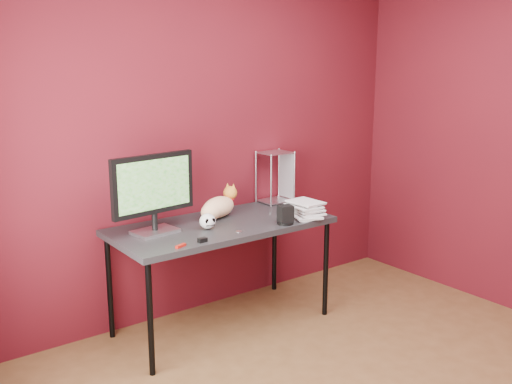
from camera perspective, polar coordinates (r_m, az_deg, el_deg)
room at (r=2.83m, az=14.43°, el=4.93°), size 3.52×3.52×2.61m
desk at (r=3.90m, az=-3.45°, el=-3.83°), size 1.50×0.70×0.75m
monitor at (r=3.64m, az=-10.22°, el=0.23°), size 0.59×0.22×0.51m
cat at (r=4.01m, az=-3.76°, el=-1.49°), size 0.40×0.32×0.22m
skull_mug at (r=3.74m, az=-4.85°, el=-2.91°), size 0.11×0.11×0.10m
speaker at (r=3.85m, az=2.96°, el=-2.35°), size 0.11×0.11×0.13m
book_stack at (r=3.90m, az=3.91°, el=6.14°), size 0.26×0.30×1.23m
wire_rack at (r=4.43m, az=1.92°, el=1.53°), size 0.24×0.20×0.40m
pocket_knife at (r=3.41m, az=-7.53°, el=-5.36°), size 0.08×0.05×0.02m
black_gadget at (r=3.49m, az=-5.38°, el=-4.80°), size 0.06×0.04×0.03m
washer at (r=3.68m, az=-1.72°, el=-3.97°), size 0.04×0.04×0.00m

